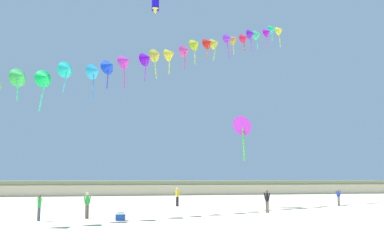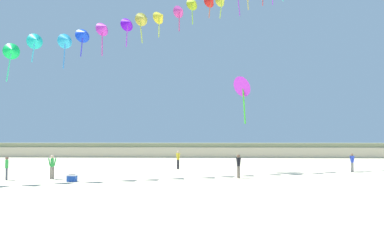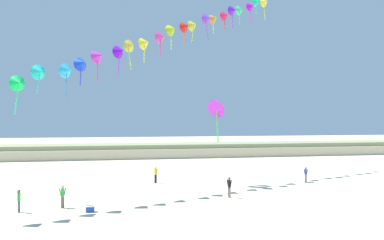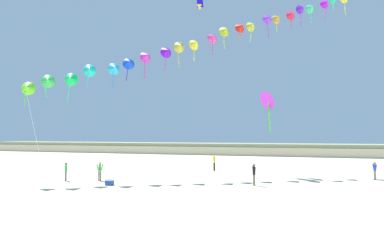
{
  "view_description": "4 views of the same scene",
  "coord_description": "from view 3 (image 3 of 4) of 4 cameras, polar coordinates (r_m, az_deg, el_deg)",
  "views": [
    {
      "loc": [
        -7.8,
        -19.0,
        2.43
      ],
      "look_at": [
        -1.15,
        9.76,
        6.71
      ],
      "focal_mm": 38.0,
      "sensor_mm": 36.0,
      "label": 1
    },
    {
      "loc": [
        2.58,
        -19.32,
        2.59
      ],
      "look_at": [
        0.8,
        11.05,
        4.11
      ],
      "focal_mm": 38.0,
      "sensor_mm": 36.0,
      "label": 2
    },
    {
      "loc": [
        -5.04,
        -22.17,
        6.21
      ],
      "look_at": [
        2.08,
        13.44,
        6.13
      ],
      "focal_mm": 38.0,
      "sensor_mm": 36.0,
      "label": 3
    },
    {
      "loc": [
        6.23,
        -14.38,
        3.81
      ],
      "look_at": [
        -2.08,
        13.09,
        5.25
      ],
      "focal_mm": 28.0,
      "sensor_mm": 36.0,
      "label": 4
    }
  ],
  "objects": [
    {
      "name": "ground_plane",
      "position": [
        23.57,
        1.5,
        -15.16
      ],
      "size": [
        240.0,
        240.0,
        0.0
      ],
      "primitive_type": "plane",
      "color": "beige"
    },
    {
      "name": "dune_ridge",
      "position": [
        67.42,
        -7.0,
        -4.25
      ],
      "size": [
        120.0,
        8.89,
        2.16
      ],
      "color": "beige",
      "rests_on": "ground"
    },
    {
      "name": "person_near_left",
      "position": [
        32.62,
        5.26,
        -9.18
      ],
      "size": [
        0.34,
        0.54,
        1.63
      ],
      "color": "#726656",
      "rests_on": "ground"
    },
    {
      "name": "person_near_right",
      "position": [
        39.83,
        -5.13,
        -7.46
      ],
      "size": [
        0.44,
        0.49,
        1.65
      ],
      "color": "black",
      "rests_on": "ground"
    },
    {
      "name": "person_mid_center",
      "position": [
        30.18,
        -17.71,
        -9.97
      ],
      "size": [
        0.48,
        0.42,
        1.61
      ],
      "color": "#726656",
      "rests_on": "ground"
    },
    {
      "name": "person_far_left",
      "position": [
        41.67,
        15.68,
        -7.24
      ],
      "size": [
        0.28,
        0.51,
        1.51
      ],
      "color": "gray",
      "rests_on": "ground"
    },
    {
      "name": "person_far_right",
      "position": [
        29.8,
        -23.12,
        -10.2
      ],
      "size": [
        0.35,
        0.49,
        1.52
      ],
      "color": "#474C56",
      "rests_on": "ground"
    },
    {
      "name": "kite_banner_string",
      "position": [
        38.97,
        -3.55,
        11.99
      ],
      "size": [
        29.0,
        22.59,
        21.56
      ],
      "color": "#64DB24"
    },
    {
      "name": "large_kite_low_lead",
      "position": [
        39.21,
        3.59,
        1.69
      ],
      "size": [
        2.2,
        2.22,
        4.28
      ],
      "color": "#D431EC"
    },
    {
      "name": "beach_cooler",
      "position": [
        28.57,
        -14.11,
        -12.0
      ],
      "size": [
        0.58,
        0.41,
        0.46
      ],
      "color": "blue",
      "rests_on": "ground"
    }
  ]
}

